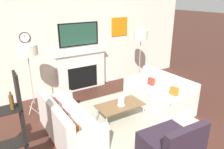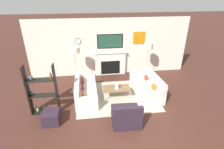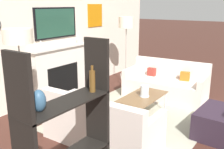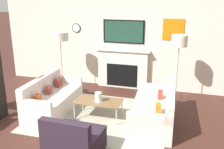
{
  "view_description": "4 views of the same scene",
  "coord_description": "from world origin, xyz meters",
  "px_view_note": "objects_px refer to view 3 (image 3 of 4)",
  "views": [
    {
      "loc": [
        -2.44,
        -1.52,
        2.74
      ],
      "look_at": [
        0.08,
        2.59,
        0.95
      ],
      "focal_mm": 35.0,
      "sensor_mm": 36.0,
      "label": 1
    },
    {
      "loc": [
        -0.97,
        -3.64,
        3.81
      ],
      "look_at": [
        -0.15,
        2.41,
        0.84
      ],
      "focal_mm": 28.0,
      "sensor_mm": 36.0,
      "label": 2
    },
    {
      "loc": [
        -4.09,
        -0.04,
        2.06
      ],
      "look_at": [
        -0.17,
        2.67,
        0.77
      ],
      "focal_mm": 42.0,
      "sensor_mm": 36.0,
      "label": 3
    },
    {
      "loc": [
        1.78,
        -3.02,
        2.73
      ],
      "look_at": [
        0.12,
        2.66,
        0.87
      ],
      "focal_mm": 42.0,
      "sensor_mm": 36.0,
      "label": 4
    }
  ],
  "objects_px": {
    "couch_right": "(166,85)",
    "coffee_table": "(143,98)",
    "hurricane_candle": "(145,92)",
    "floor_lamp_left": "(18,37)",
    "floor_lamp_right": "(126,23)",
    "couch_left": "(100,126)",
    "shelf_unit": "(65,148)"
  },
  "relations": [
    {
      "from": "couch_right",
      "to": "floor_lamp_left",
      "type": "relative_size",
      "value": 1.06
    },
    {
      "from": "couch_right",
      "to": "floor_lamp_right",
      "type": "bearing_deg",
      "value": 74.31
    },
    {
      "from": "couch_left",
      "to": "hurricane_candle",
      "type": "bearing_deg",
      "value": -5.01
    },
    {
      "from": "coffee_table",
      "to": "floor_lamp_left",
      "type": "bearing_deg",
      "value": 138.83
    },
    {
      "from": "hurricane_candle",
      "to": "shelf_unit",
      "type": "height_order",
      "value": "shelf_unit"
    },
    {
      "from": "couch_right",
      "to": "hurricane_candle",
      "type": "height_order",
      "value": "couch_right"
    },
    {
      "from": "couch_left",
      "to": "shelf_unit",
      "type": "height_order",
      "value": "shelf_unit"
    },
    {
      "from": "hurricane_candle",
      "to": "shelf_unit",
      "type": "distance_m",
      "value": 2.66
    },
    {
      "from": "hurricane_candle",
      "to": "floor_lamp_right",
      "type": "bearing_deg",
      "value": 41.02
    },
    {
      "from": "couch_left",
      "to": "floor_lamp_left",
      "type": "xyz_separation_m",
      "value": [
        -0.36,
        1.29,
        1.27
      ]
    },
    {
      "from": "floor_lamp_left",
      "to": "hurricane_candle",
      "type": "bearing_deg",
      "value": -41.54
    },
    {
      "from": "floor_lamp_left",
      "to": "shelf_unit",
      "type": "relative_size",
      "value": 0.98
    },
    {
      "from": "floor_lamp_right",
      "to": "couch_left",
      "type": "bearing_deg",
      "value": -155.43
    },
    {
      "from": "couch_left",
      "to": "floor_lamp_right",
      "type": "distance_m",
      "value": 3.37
    },
    {
      "from": "couch_right",
      "to": "shelf_unit",
      "type": "bearing_deg",
      "value": -170.26
    },
    {
      "from": "shelf_unit",
      "to": "couch_left",
      "type": "bearing_deg",
      "value": 25.61
    },
    {
      "from": "hurricane_candle",
      "to": "floor_lamp_left",
      "type": "height_order",
      "value": "floor_lamp_left"
    },
    {
      "from": "couch_right",
      "to": "shelf_unit",
      "type": "distance_m",
      "value": 3.92
    },
    {
      "from": "couch_left",
      "to": "shelf_unit",
      "type": "relative_size",
      "value": 1.01
    },
    {
      "from": "couch_right",
      "to": "coffee_table",
      "type": "distance_m",
      "value": 1.26
    },
    {
      "from": "floor_lamp_right",
      "to": "shelf_unit",
      "type": "xyz_separation_m",
      "value": [
        -4.19,
        -1.95,
        -0.79
      ]
    },
    {
      "from": "hurricane_candle",
      "to": "floor_lamp_right",
      "type": "distance_m",
      "value": 2.39
    },
    {
      "from": "couch_left",
      "to": "coffee_table",
      "type": "relative_size",
      "value": 1.69
    },
    {
      "from": "couch_right",
      "to": "couch_left",
      "type": "bearing_deg",
      "value": -179.95
    },
    {
      "from": "couch_left",
      "to": "hurricane_candle",
      "type": "height_order",
      "value": "couch_left"
    },
    {
      "from": "coffee_table",
      "to": "hurricane_candle",
      "type": "relative_size",
      "value": 4.97
    },
    {
      "from": "couch_left",
      "to": "coffee_table",
      "type": "distance_m",
      "value": 1.21
    },
    {
      "from": "floor_lamp_right",
      "to": "floor_lamp_left",
      "type": "bearing_deg",
      "value": 180.0
    },
    {
      "from": "hurricane_candle",
      "to": "floor_lamp_right",
      "type": "height_order",
      "value": "floor_lamp_right"
    },
    {
      "from": "shelf_unit",
      "to": "coffee_table",
      "type": "bearing_deg",
      "value": 12.64
    },
    {
      "from": "coffee_table",
      "to": "floor_lamp_left",
      "type": "relative_size",
      "value": 0.62
    },
    {
      "from": "couch_right",
      "to": "floor_lamp_left",
      "type": "distance_m",
      "value": 3.35
    }
  ]
}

